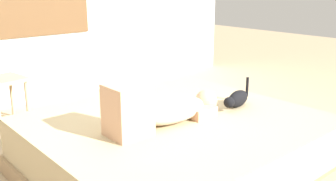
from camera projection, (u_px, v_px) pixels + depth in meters
name	position (u px, v px, depth m)	size (l,w,h in m)	color
bed	(176.00, 147.00, 2.85)	(2.00, 1.78, 0.44)	#997A56
person_lying	(162.00, 109.00, 2.63)	(0.94, 0.28, 0.34)	#CCB299
cat	(237.00, 99.00, 3.01)	(0.35, 0.16, 0.21)	black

